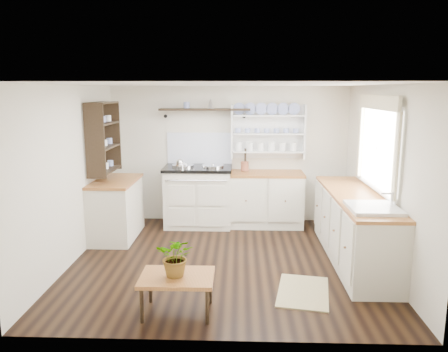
# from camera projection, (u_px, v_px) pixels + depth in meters

# --- Properties ---
(floor) EXTENTS (4.00, 3.80, 0.01)m
(floor) POSITION_uv_depth(u_px,v_px,m) (225.00, 261.00, 5.81)
(floor) COLOR black
(floor) RESTS_ON ground
(wall_back) EXTENTS (4.00, 0.02, 2.30)m
(wall_back) POSITION_uv_depth(u_px,v_px,m) (229.00, 155.00, 7.45)
(wall_back) COLOR beige
(wall_back) RESTS_ON ground
(wall_right) EXTENTS (0.02, 3.80, 2.30)m
(wall_right) POSITION_uv_depth(u_px,v_px,m) (383.00, 177.00, 5.52)
(wall_right) COLOR beige
(wall_right) RESTS_ON ground
(wall_left) EXTENTS (0.02, 3.80, 2.30)m
(wall_left) POSITION_uv_depth(u_px,v_px,m) (72.00, 175.00, 5.66)
(wall_left) COLOR beige
(wall_left) RESTS_ON ground
(ceiling) EXTENTS (4.00, 3.80, 0.01)m
(ceiling) POSITION_uv_depth(u_px,v_px,m) (225.00, 84.00, 5.37)
(ceiling) COLOR white
(ceiling) RESTS_ON wall_back
(window) EXTENTS (0.08, 1.55, 1.22)m
(window) POSITION_uv_depth(u_px,v_px,m) (378.00, 143.00, 5.59)
(window) COLOR white
(window) RESTS_ON wall_right
(aga_cooker) EXTENTS (1.12, 0.77, 1.03)m
(aga_cooker) POSITION_uv_depth(u_px,v_px,m) (198.00, 195.00, 7.27)
(aga_cooker) COLOR silver
(aga_cooker) RESTS_ON floor
(back_cabinets) EXTENTS (1.27, 0.63, 0.90)m
(back_cabinets) POSITION_uv_depth(u_px,v_px,m) (264.00, 198.00, 7.27)
(back_cabinets) COLOR beige
(back_cabinets) RESTS_ON floor
(right_cabinets) EXTENTS (0.62, 2.43, 0.90)m
(right_cabinets) POSITION_uv_depth(u_px,v_px,m) (354.00, 227.00, 5.76)
(right_cabinets) COLOR beige
(right_cabinets) RESTS_ON floor
(belfast_sink) EXTENTS (0.55, 0.60, 0.45)m
(belfast_sink) POSITION_uv_depth(u_px,v_px,m) (373.00, 218.00, 4.96)
(belfast_sink) COLOR white
(belfast_sink) RESTS_ON right_cabinets
(left_cabinets) EXTENTS (0.62, 1.13, 0.90)m
(left_cabinets) POSITION_uv_depth(u_px,v_px,m) (116.00, 208.00, 6.67)
(left_cabinets) COLOR beige
(left_cabinets) RESTS_ON floor
(plate_rack) EXTENTS (1.20, 0.22, 0.90)m
(plate_rack) POSITION_uv_depth(u_px,v_px,m) (268.00, 131.00, 7.32)
(plate_rack) COLOR white
(plate_rack) RESTS_ON wall_back
(high_shelf) EXTENTS (1.50, 0.29, 0.16)m
(high_shelf) POSITION_uv_depth(u_px,v_px,m) (205.00, 110.00, 7.20)
(high_shelf) COLOR black
(high_shelf) RESTS_ON wall_back
(left_shelving) EXTENTS (0.28, 0.80, 1.05)m
(left_shelving) POSITION_uv_depth(u_px,v_px,m) (103.00, 137.00, 6.46)
(left_shelving) COLOR black
(left_shelving) RESTS_ON wall_left
(kettle) EXTENTS (0.17, 0.17, 0.20)m
(kettle) POSITION_uv_depth(u_px,v_px,m) (180.00, 166.00, 7.06)
(kettle) COLOR silver
(kettle) RESTS_ON aga_cooker
(utensil_crock) EXTENTS (0.13, 0.13, 0.15)m
(utensil_crock) POSITION_uv_depth(u_px,v_px,m) (245.00, 166.00, 7.26)
(utensil_crock) COLOR brown
(utensil_crock) RESTS_ON back_cabinets
(center_table) EXTENTS (0.74, 0.53, 0.40)m
(center_table) POSITION_uv_depth(u_px,v_px,m) (177.00, 280.00, 4.39)
(center_table) COLOR brown
(center_table) RESTS_ON floor
(potted_plant) EXTENTS (0.41, 0.37, 0.41)m
(potted_plant) POSITION_uv_depth(u_px,v_px,m) (177.00, 256.00, 4.34)
(potted_plant) COLOR #3F7233
(potted_plant) RESTS_ON center_table
(floor_rug) EXTENTS (0.69, 0.93, 0.02)m
(floor_rug) POSITION_uv_depth(u_px,v_px,m) (303.00, 292.00, 4.90)
(floor_rug) COLOR olive
(floor_rug) RESTS_ON floor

